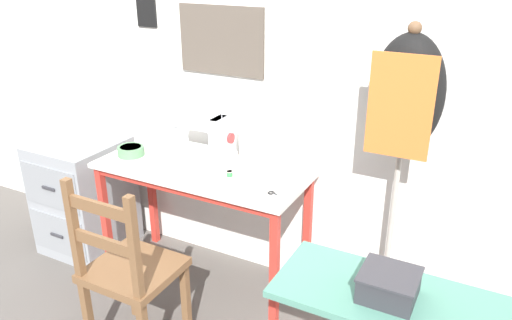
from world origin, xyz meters
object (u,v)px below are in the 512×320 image
wooden_chair (129,272)px  storage_box (389,285)px  filing_cabinet (85,195)px  dress_form (404,113)px  fabric_bowl (131,151)px  thread_spool_near_machine (230,174)px  scissors (275,194)px  sewing_machine (207,142)px

wooden_chair → storage_box: size_ratio=5.31×
filing_cabinet → dress_form: dress_form is taller
fabric_bowl → storage_box: (1.64, -0.70, 0.10)m
thread_spool_near_machine → dress_form: 0.92m
scissors → storage_box: 0.95m
sewing_machine → storage_box: 1.42m
scissors → wooden_chair: wooden_chair is taller
storage_box → filing_cabinet: bearing=161.0°
wooden_chair → dress_form: size_ratio=0.61×
thread_spool_near_machine → scissors: bearing=-14.5°
filing_cabinet → fabric_bowl: bearing=-2.4°
thread_spool_near_machine → wooden_chair: (-0.20, -0.59, -0.31)m
wooden_chair → storage_box: bearing=-5.9°
fabric_bowl → scissors: size_ratio=1.21×
sewing_machine → wooden_chair: bearing=-91.1°
wooden_chair → dress_form: 1.46m
storage_box → wooden_chair: bearing=174.1°
wooden_chair → sewing_machine: bearing=88.9°
filing_cabinet → dress_form: 2.07m
thread_spool_near_machine → wooden_chair: 0.69m
scissors → thread_spool_near_machine: size_ratio=3.33×
filing_cabinet → sewing_machine: bearing=4.6°
dress_form → storage_box: size_ratio=8.75×
storage_box → scissors: bearing=137.6°
sewing_machine → dress_form: size_ratio=0.22×
sewing_machine → wooden_chair: 0.79m
dress_form → storage_box: 0.98m
thread_spool_near_machine → dress_form: dress_form is taller
scissors → filing_cabinet: (-1.40, 0.09, -0.38)m
dress_form → fabric_bowl: bearing=-171.5°
scissors → filing_cabinet: size_ratio=0.17×
scissors → fabric_bowl: bearing=175.8°
scissors → thread_spool_near_machine: (-0.30, 0.08, 0.01)m
dress_form → sewing_machine: bearing=-172.8°
wooden_chair → filing_cabinet: 1.08m
fabric_bowl → dress_form: (1.46, 0.22, 0.38)m
sewing_machine → thread_spool_near_machine: 0.24m
fabric_bowl → storage_box: storage_box is taller
wooden_chair → dress_form: (1.01, 0.80, 0.70)m
filing_cabinet → storage_box: (2.09, -0.72, 0.51)m
fabric_bowl → filing_cabinet: size_ratio=0.20×
scissors → storage_box: bearing=-42.4°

